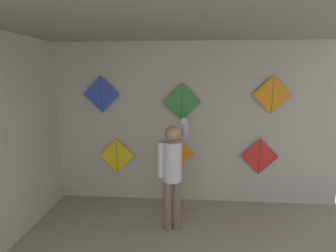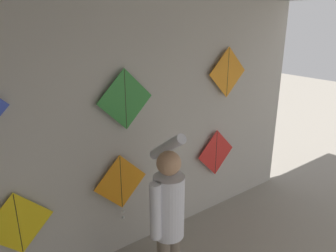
% 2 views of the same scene
% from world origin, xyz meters
% --- Properties ---
extents(back_panel, '(5.33, 0.06, 2.80)m').
position_xyz_m(back_panel, '(0.00, 4.10, 1.40)').
color(back_panel, '#BCB7AD').
rests_on(back_panel, ground).
extents(ceiling_slab, '(5.33, 4.87, 0.04)m').
position_xyz_m(ceiling_slab, '(0.00, 2.03, 2.82)').
color(ceiling_slab, gray).
extents(shopkeeper, '(0.42, 0.61, 1.67)m').
position_xyz_m(shopkeeper, '(-0.15, 3.14, 0.94)').
color(shopkeeper, '#726656').
rests_on(shopkeeper, ground).
extents(kite_0, '(0.64, 0.04, 0.84)m').
position_xyz_m(kite_0, '(-1.20, 4.00, 0.79)').
color(kite_0, yellow).
extents(kite_1, '(0.64, 0.04, 0.77)m').
position_xyz_m(kite_1, '(-0.14, 4.01, 0.88)').
color(kite_1, orange).
extents(kite_2, '(0.64, 0.01, 0.64)m').
position_xyz_m(kite_2, '(1.30, 4.01, 0.87)').
color(kite_2, red).
extents(kite_3, '(0.64, 0.01, 0.64)m').
position_xyz_m(kite_3, '(-1.43, 4.01, 1.92)').
color(kite_3, blue).
extents(kite_4, '(0.64, 0.01, 0.64)m').
position_xyz_m(kite_4, '(-0.04, 4.01, 1.80)').
color(kite_4, '#338C38').
extents(kite_5, '(0.64, 0.01, 0.64)m').
position_xyz_m(kite_5, '(1.43, 4.01, 1.93)').
color(kite_5, orange).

